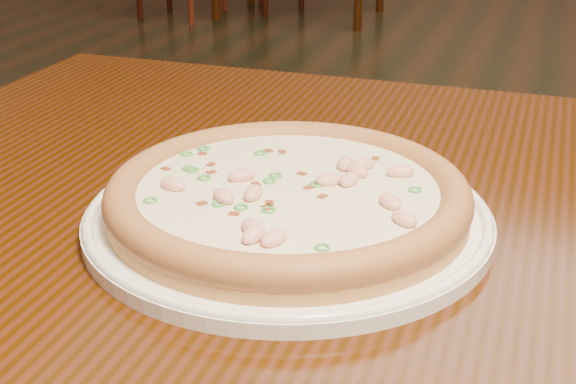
% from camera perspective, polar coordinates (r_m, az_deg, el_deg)
% --- Properties ---
extents(ground, '(9.00, 9.00, 0.00)m').
position_cam_1_polar(ground, '(1.85, 7.55, -10.64)').
color(ground, black).
extents(hero_table, '(1.20, 0.80, 0.75)m').
position_cam_1_polar(hero_table, '(0.74, 10.22, -8.86)').
color(hero_table, black).
rests_on(hero_table, ground).
extents(plate, '(0.34, 0.34, 0.02)m').
position_cam_1_polar(plate, '(0.67, 0.00, -1.67)').
color(plate, white).
rests_on(plate, hero_table).
extents(pizza, '(0.30, 0.30, 0.03)m').
position_cam_1_polar(pizza, '(0.66, 0.01, -0.24)').
color(pizza, tan).
rests_on(pizza, plate).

